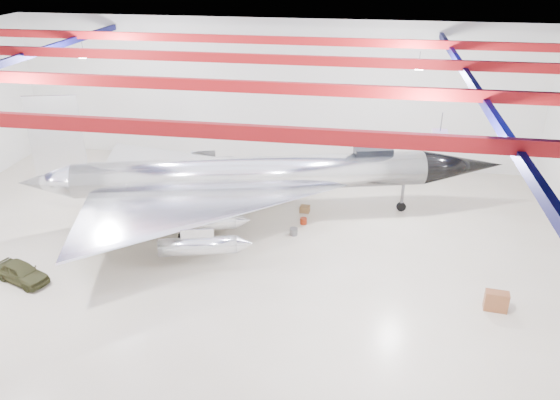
# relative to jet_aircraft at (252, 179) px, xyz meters

# --- Properties ---
(floor) EXTENTS (40.00, 40.00, 0.00)m
(floor) POSITION_rel_jet_aircraft_xyz_m (-0.58, -4.87, -2.69)
(floor) COLOR #BDB196
(floor) RESTS_ON ground
(wall_back) EXTENTS (40.00, 0.00, 40.00)m
(wall_back) POSITION_rel_jet_aircraft_xyz_m (-0.58, 10.13, 2.81)
(wall_back) COLOR silver
(wall_back) RESTS_ON floor
(ceiling) EXTENTS (40.00, 40.00, 0.00)m
(ceiling) POSITION_rel_jet_aircraft_xyz_m (-0.58, -4.87, 8.31)
(ceiling) COLOR #0A0F38
(ceiling) RESTS_ON wall_back
(ceiling_structure) EXTENTS (39.50, 29.50, 1.08)m
(ceiling_structure) POSITION_rel_jet_aircraft_xyz_m (-0.58, -4.87, 7.63)
(ceiling_structure) COLOR maroon
(ceiling_structure) RESTS_ON ceiling
(jet_aircraft) EXTENTS (29.57, 21.06, 8.21)m
(jet_aircraft) POSITION_rel_jet_aircraft_xyz_m (0.00, 0.00, 0.00)
(jet_aircraft) COLOR silver
(jet_aircraft) RESTS_ON floor
(jeep) EXTENTS (3.43, 2.31, 1.08)m
(jeep) POSITION_rel_jet_aircraft_xyz_m (-10.27, -9.02, -2.15)
(jeep) COLOR #33341A
(jeep) RESTS_ON floor
(desk) EXTENTS (1.13, 0.64, 0.99)m
(desk) POSITION_rel_jet_aircraft_xyz_m (13.47, -7.54, -2.20)
(desk) COLOR brown
(desk) RESTS_ON floor
(toolbox_red) EXTENTS (0.43, 0.35, 0.29)m
(toolbox_red) POSITION_rel_jet_aircraft_xyz_m (-2.35, 5.01, -2.55)
(toolbox_red) COLOR maroon
(toolbox_red) RESTS_ON floor
(engine_drum) EXTENTS (0.60, 0.60, 0.43)m
(engine_drum) POSITION_rel_jet_aircraft_xyz_m (2.91, -1.81, -2.48)
(engine_drum) COLOR #59595B
(engine_drum) RESTS_ON floor
(parts_bin) EXTENTS (0.67, 0.55, 0.43)m
(parts_bin) POSITION_rel_jet_aircraft_xyz_m (3.20, 1.34, -2.48)
(parts_bin) COLOR olive
(parts_bin) RESTS_ON floor
(tool_chest) EXTENTS (0.56, 0.56, 0.39)m
(tool_chest) POSITION_rel_jet_aircraft_xyz_m (3.31, -0.30, -2.50)
(tool_chest) COLOR maroon
(tool_chest) RESTS_ON floor
(oil_barrel) EXTENTS (0.70, 0.61, 0.43)m
(oil_barrel) POSITION_rel_jet_aircraft_xyz_m (-2.71, -0.78, -2.48)
(oil_barrel) COLOR olive
(oil_barrel) RESTS_ON floor
(spares_box) EXTENTS (0.41, 0.41, 0.32)m
(spares_box) POSITION_rel_jet_aircraft_xyz_m (1.73, 3.11, -2.53)
(spares_box) COLOR #59595B
(spares_box) RESTS_ON floor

